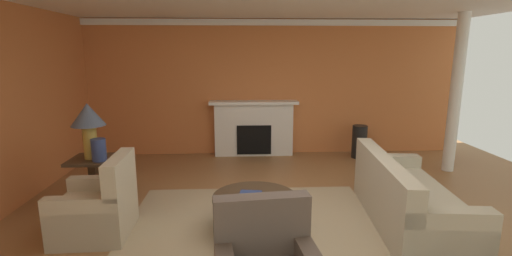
% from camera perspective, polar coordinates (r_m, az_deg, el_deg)
% --- Properties ---
extents(ground_plane, '(9.48, 9.48, 0.00)m').
position_cam_1_polar(ground_plane, '(4.63, 5.12, -15.23)').
color(ground_plane, olive).
extents(wall_fireplace, '(7.89, 0.12, 2.77)m').
position_cam_1_polar(wall_fireplace, '(7.60, 1.79, 6.34)').
color(wall_fireplace, '#CC723D').
rests_on(wall_fireplace, ground_plane).
extents(crown_moulding, '(7.89, 0.08, 0.12)m').
position_cam_1_polar(crown_moulding, '(7.51, 1.90, 16.23)').
color(crown_moulding, white).
extents(area_rug, '(3.14, 2.77, 0.01)m').
position_cam_1_polar(area_rug, '(4.52, -0.20, -15.84)').
color(area_rug, tan).
rests_on(area_rug, ground_plane).
extents(fireplace, '(1.80, 0.35, 1.14)m').
position_cam_1_polar(fireplace, '(7.50, -0.36, -0.24)').
color(fireplace, white).
rests_on(fireplace, ground_plane).
extents(sofa, '(1.10, 2.18, 0.85)m').
position_cam_1_polar(sofa, '(4.94, 22.52, -10.57)').
color(sofa, '#BCB299').
rests_on(sofa, ground_plane).
extents(armchair_near_window, '(0.82, 0.82, 0.95)m').
position_cam_1_polar(armchair_near_window, '(4.70, -23.54, -11.71)').
color(armchair_near_window, '#C1B293').
rests_on(armchair_near_window, ground_plane).
extents(coffee_table, '(1.00, 1.00, 0.45)m').
position_cam_1_polar(coffee_table, '(4.38, -0.21, -12.01)').
color(coffee_table, '#3D2D1E').
rests_on(coffee_table, ground_plane).
extents(side_table, '(0.56, 0.56, 0.70)m').
position_cam_1_polar(side_table, '(5.49, -24.09, -7.35)').
color(side_table, '#3D2D1E').
rests_on(side_table, ground_plane).
extents(table_lamp, '(0.44, 0.44, 0.75)m').
position_cam_1_polar(table_lamp, '(5.29, -24.83, 1.14)').
color(table_lamp, '#B28E38').
rests_on(table_lamp, side_table).
extents(vase_tall_corner, '(0.30, 0.30, 0.66)m').
position_cam_1_polar(vase_tall_corner, '(7.65, 15.90, -2.07)').
color(vase_tall_corner, black).
rests_on(vase_tall_corner, ground_plane).
extents(vase_on_side_table, '(0.19, 0.19, 0.29)m').
position_cam_1_polar(vase_on_side_table, '(5.20, -23.43, -3.16)').
color(vase_on_side_table, navy).
rests_on(vase_on_side_table, side_table).
extents(book_red_cover, '(0.27, 0.21, 0.06)m').
position_cam_1_polar(book_red_cover, '(4.29, -0.85, -10.47)').
color(book_red_cover, navy).
rests_on(book_red_cover, coffee_table).
extents(column_white, '(0.20, 0.20, 2.77)m').
position_cam_1_polar(column_white, '(7.25, 28.83, 4.64)').
color(column_white, white).
rests_on(column_white, ground_plane).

